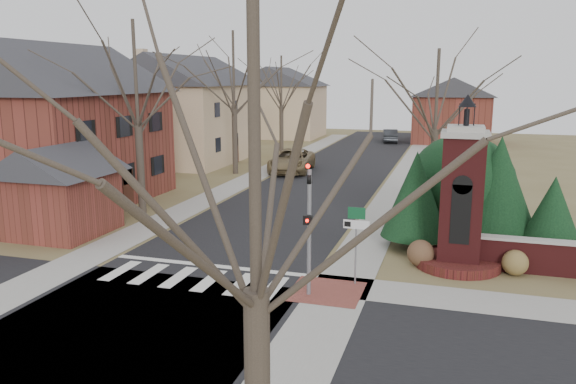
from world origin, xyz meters
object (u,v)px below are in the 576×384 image
(traffic_signal_pole, at_px, (309,219))
(distant_car, at_px, (390,136))
(pickup_truck, at_px, (292,161))
(brick_gate_monument, at_px, (461,211))
(sign_post, at_px, (356,230))

(traffic_signal_pole, relative_size, distant_car, 1.03)
(traffic_signal_pole, distance_m, pickup_truck, 24.65)
(traffic_signal_pole, relative_size, brick_gate_monument, 0.69)
(pickup_truck, bearing_deg, sign_post, -73.45)
(traffic_signal_pole, bearing_deg, brick_gate_monument, 43.24)
(pickup_truck, bearing_deg, traffic_signal_pole, -77.48)
(traffic_signal_pole, relative_size, pickup_truck, 0.73)
(brick_gate_monument, distance_m, pickup_truck, 22.61)
(traffic_signal_pole, xyz_separation_m, distant_car, (-2.70, 45.39, -1.87))
(traffic_signal_pole, height_order, distant_car, traffic_signal_pole)
(brick_gate_monument, bearing_deg, pickup_truck, 122.72)
(traffic_signal_pole, relative_size, sign_post, 1.64)
(pickup_truck, bearing_deg, distant_car, 72.42)
(brick_gate_monument, xyz_separation_m, pickup_truck, (-12.20, 18.99, -1.31))
(traffic_signal_pole, distance_m, brick_gate_monument, 6.47)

